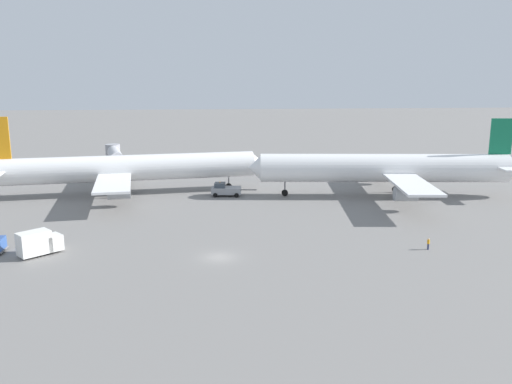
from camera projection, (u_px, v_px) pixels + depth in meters
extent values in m
plane|color=slate|center=(219.00, 257.00, 73.91)|extent=(600.00, 600.00, 0.00)
cylinder|color=white|center=(128.00, 168.00, 111.15)|extent=(52.82, 12.12, 5.38)
cone|color=white|center=(258.00, 163.00, 116.82)|extent=(3.42, 5.27, 4.95)
cube|color=white|center=(115.00, 172.00, 110.78)|extent=(11.56, 40.88, 0.44)
cylinder|color=#999EA3|center=(119.00, 192.00, 100.60)|extent=(4.50, 3.12, 2.60)
cylinder|color=#999EA3|center=(122.00, 171.00, 122.17)|extent=(4.50, 3.12, 2.60)
cylinder|color=slate|center=(112.00, 183.00, 114.43)|extent=(0.28, 0.28, 2.38)
cylinder|color=black|center=(112.00, 188.00, 114.69)|extent=(1.36, 0.71, 1.30)
cylinder|color=slate|center=(110.00, 189.00, 107.95)|extent=(0.28, 0.28, 2.38)
cylinder|color=black|center=(111.00, 195.00, 108.21)|extent=(1.36, 0.71, 1.30)
cylinder|color=slate|center=(229.00, 181.00, 116.28)|extent=(0.28, 0.28, 2.38)
cylinder|color=black|center=(229.00, 186.00, 116.54)|extent=(1.36, 0.71, 1.30)
cylinder|color=white|center=(384.00, 168.00, 108.86)|extent=(50.19, 10.32, 5.71)
cone|color=white|center=(255.00, 168.00, 109.10)|extent=(3.28, 5.49, 5.26)
cone|color=white|center=(512.00, 168.00, 108.63)|extent=(4.01, 4.89, 4.57)
cube|color=white|center=(396.00, 172.00, 109.03)|extent=(10.40, 43.70, 0.44)
cube|color=white|center=(500.00, 165.00, 108.53)|extent=(4.39, 13.24, 0.28)
cube|color=#14724C|center=(501.00, 136.00, 107.25)|extent=(4.41, 0.77, 7.17)
cylinder|color=#999EA3|center=(378.00, 170.00, 121.26)|extent=(4.42, 2.98, 2.60)
cylinder|color=#999EA3|center=(406.00, 194.00, 97.60)|extent=(4.42, 2.98, 2.60)
cylinder|color=slate|center=(404.00, 190.00, 106.37)|extent=(0.28, 0.28, 2.63)
cylinder|color=black|center=(404.00, 197.00, 106.65)|extent=(1.35, 0.67, 1.30)
cylinder|color=slate|center=(396.00, 183.00, 113.00)|extent=(0.28, 0.28, 2.63)
cylinder|color=black|center=(395.00, 190.00, 113.29)|extent=(1.35, 0.67, 1.30)
cylinder|color=slate|center=(285.00, 187.00, 109.90)|extent=(0.28, 0.28, 2.63)
cylinder|color=black|center=(285.00, 193.00, 110.18)|extent=(1.35, 0.67, 1.30)
cube|color=gray|center=(226.00, 190.00, 110.23)|extent=(6.27, 3.54, 1.36)
cube|color=#333D47|center=(220.00, 185.00, 110.01)|extent=(2.39, 2.56, 0.90)
cylinder|color=#4C4C51|center=(249.00, 190.00, 110.12)|extent=(3.20, 0.53, 0.20)
sphere|color=orange|center=(220.00, 182.00, 109.87)|extent=(0.24, 0.24, 0.24)
cylinder|color=black|center=(215.00, 195.00, 108.99)|extent=(0.93, 0.39, 0.90)
cylinder|color=black|center=(217.00, 192.00, 111.86)|extent=(0.93, 0.39, 0.90)
cylinder|color=black|center=(237.00, 195.00, 108.90)|extent=(0.93, 0.39, 0.90)
cylinder|color=black|center=(237.00, 192.00, 111.77)|extent=(0.93, 0.39, 0.90)
cylinder|color=black|center=(0.00, 252.00, 74.98)|extent=(0.23, 0.61, 0.60)
cylinder|color=black|center=(4.00, 249.00, 76.43)|extent=(0.23, 0.61, 0.60)
cube|color=silver|center=(53.00, 242.00, 75.87)|extent=(3.23, 3.25, 2.20)
cube|color=silver|center=(34.00, 243.00, 73.92)|extent=(4.75, 4.56, 3.20)
cylinder|color=black|center=(43.00, 250.00, 75.77)|extent=(0.58, 0.54, 0.60)
cylinder|color=black|center=(48.00, 253.00, 74.82)|extent=(0.58, 0.54, 0.60)
cylinder|color=black|center=(33.00, 253.00, 74.73)|extent=(0.58, 0.54, 0.60)
cylinder|color=black|center=(37.00, 255.00, 73.77)|extent=(0.58, 0.54, 0.60)
cylinder|color=#2D3351|center=(428.00, 247.00, 76.99)|extent=(0.28, 0.28, 0.85)
cylinder|color=orange|center=(428.00, 242.00, 76.83)|extent=(0.36, 0.36, 0.60)
sphere|color=beige|center=(429.00, 239.00, 76.74)|extent=(0.23, 0.23, 0.23)
cylinder|color=#F24C19|center=(428.00, 240.00, 77.09)|extent=(0.05, 0.05, 0.40)
cylinder|color=#B7B7BC|center=(115.00, 155.00, 137.11)|extent=(6.56, 14.86, 3.20)
cylinder|color=#99999E|center=(113.00, 151.00, 143.82)|extent=(3.84, 3.84, 3.52)
cylinder|color=#595960|center=(114.00, 159.00, 143.36)|extent=(0.70, 0.70, 4.23)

